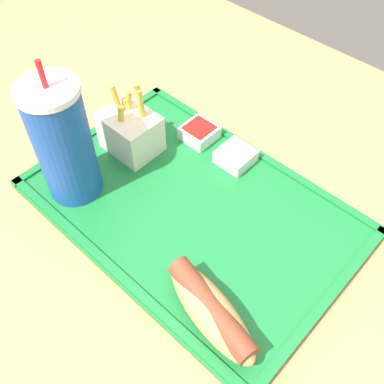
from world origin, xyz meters
The scene contains 8 objects.
ground_plane centered at (0.00, 0.00, 0.00)m, with size 8.00×8.00×0.00m, color #4C4742.
dining_table centered at (0.00, 0.00, 0.36)m, with size 1.50×0.96×0.72m.
food_tray centered at (0.04, 0.00, 0.73)m, with size 0.44×0.29×0.01m.
soda_cup centered at (0.18, 0.09, 0.82)m, with size 0.08×0.08×0.21m.
hot_dog_far centered at (-0.09, 0.10, 0.75)m, with size 0.15×0.07×0.05m.
fries_carton centered at (0.19, -0.02, 0.77)m, with size 0.08×0.07×0.12m.
sauce_cup_mayo centered at (0.05, -0.11, 0.74)m, with size 0.05×0.05×0.02m.
sauce_cup_ketchup centered at (0.12, -0.11, 0.74)m, with size 0.05×0.05×0.02m.
Camera 1 is at (-0.22, 0.27, 1.23)m, focal length 42.00 mm.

